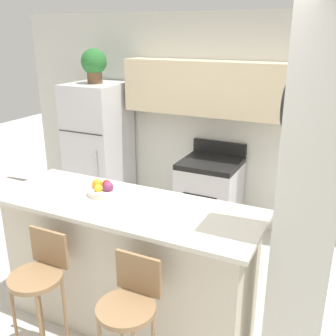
% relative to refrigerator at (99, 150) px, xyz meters
% --- Properties ---
extents(ground_plane, '(14.00, 14.00, 0.00)m').
position_rel_refrigerator_xyz_m(ground_plane, '(1.49, -1.74, -0.86)').
color(ground_plane, beige).
extents(wall_back, '(5.60, 0.38, 2.55)m').
position_rel_refrigerator_xyz_m(wall_back, '(1.59, 0.34, 0.59)').
color(wall_back, silver).
rests_on(wall_back, ground_plane).
extents(pillar_right, '(0.38, 0.32, 2.55)m').
position_rel_refrigerator_xyz_m(pillar_right, '(2.79, -1.71, 0.42)').
color(pillar_right, silver).
rests_on(pillar_right, ground_plane).
extents(counter_bar, '(2.10, 0.75, 1.09)m').
position_rel_refrigerator_xyz_m(counter_bar, '(1.49, -1.74, -0.31)').
color(counter_bar, beige).
rests_on(counter_bar, ground_plane).
extents(refrigerator, '(0.68, 0.74, 1.72)m').
position_rel_refrigerator_xyz_m(refrigerator, '(0.00, 0.00, 0.00)').
color(refrigerator, silver).
rests_on(refrigerator, ground_plane).
extents(stove_range, '(0.67, 0.65, 1.07)m').
position_rel_refrigerator_xyz_m(stove_range, '(1.53, 0.05, -0.40)').
color(stove_range, silver).
rests_on(stove_range, ground_plane).
extents(bar_stool_left, '(0.38, 0.38, 1.00)m').
position_rel_refrigerator_xyz_m(bar_stool_left, '(1.12, -2.32, -0.19)').
color(bar_stool_left, olive).
rests_on(bar_stool_left, ground_plane).
extents(bar_stool_right, '(0.38, 0.38, 1.00)m').
position_rel_refrigerator_xyz_m(bar_stool_right, '(1.86, -2.32, -0.19)').
color(bar_stool_right, olive).
rests_on(bar_stool_right, ground_plane).
extents(potted_plant_on_fridge, '(0.31, 0.31, 0.42)m').
position_rel_refrigerator_xyz_m(potted_plant_on_fridge, '(-0.00, 0.00, 1.09)').
color(potted_plant_on_fridge, brown).
rests_on(potted_plant_on_fridge, refrigerator).
extents(fruit_bowl, '(0.25, 0.25, 0.12)m').
position_rel_refrigerator_xyz_m(fruit_bowl, '(1.24, -1.66, 0.27)').
color(fruit_bowl, silver).
rests_on(fruit_bowl, counter_bar).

